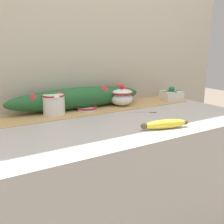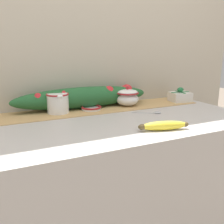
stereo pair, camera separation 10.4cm
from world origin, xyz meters
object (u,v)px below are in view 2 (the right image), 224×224
(sugar_bowl, at_px, (127,97))
(banana, at_px, (164,126))
(small_dish, at_px, (91,108))
(spoon, at_px, (156,113))
(cream_pitcher, at_px, (58,102))
(gift_box, at_px, (180,96))

(sugar_bowl, height_order, banana, sugar_bowl)
(small_dish, relative_size, spoon, 0.78)
(cream_pitcher, xyz_separation_m, gift_box, (0.77, -0.03, -0.02))
(sugar_bowl, height_order, small_dish, sugar_bowl)
(spoon, height_order, gift_box, gift_box)
(banana, distance_m, spoon, 0.28)
(cream_pitcher, xyz_separation_m, sugar_bowl, (0.41, -0.00, -0.00))
(banana, xyz_separation_m, gift_box, (0.44, 0.43, 0.02))
(small_dish, bearing_deg, spoon, -36.37)
(cream_pitcher, relative_size, banana, 0.62)
(gift_box, bearing_deg, sugar_bowl, 174.73)
(banana, height_order, spoon, banana)
(small_dish, xyz_separation_m, spoon, (0.28, -0.21, -0.01))
(small_dish, height_order, gift_box, gift_box)
(gift_box, bearing_deg, spoon, -149.25)
(small_dish, height_order, spoon, small_dish)
(sugar_bowl, relative_size, spoon, 0.95)
(sugar_bowl, distance_m, small_dish, 0.23)
(small_dish, xyz_separation_m, banana, (0.15, -0.45, 0.01))
(sugar_bowl, height_order, gift_box, sugar_bowl)
(sugar_bowl, distance_m, spoon, 0.23)
(sugar_bowl, bearing_deg, cream_pitcher, 179.86)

